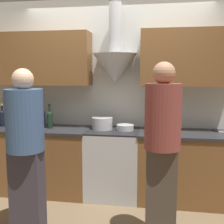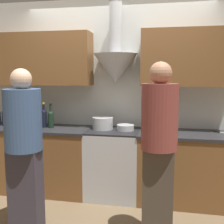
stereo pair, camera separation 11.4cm
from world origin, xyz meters
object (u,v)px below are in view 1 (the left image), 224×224
object	(u,v)px
wine_bottle_9	(50,119)
orange_fruit	(157,128)
wine_bottle_2	(2,117)
wine_bottle_3	(8,116)
wine_bottle_7	(35,118)
stove_range	(113,163)
wine_bottle_6	(28,117)
wine_bottle_4	(14,118)
wine_bottle_5	(21,118)
person_foreground_right	(162,146)
wine_bottle_8	(43,118)
stock_pot	(102,123)
mixing_bowl	(125,127)
person_foreground_left	(26,146)

from	to	relation	value
wine_bottle_9	orange_fruit	bearing A→B (deg)	0.08
wine_bottle_2	wine_bottle_9	distance (m)	0.70
wine_bottle_3	wine_bottle_9	bearing A→B (deg)	-2.11
wine_bottle_2	wine_bottle_7	bearing A→B (deg)	-0.53
stove_range	wine_bottle_6	world-z (taller)	wine_bottle_6
orange_fruit	wine_bottle_2	bearing A→B (deg)	179.42
wine_bottle_2	wine_bottle_9	xyz separation A→B (m)	(0.70, -0.02, 0.00)
wine_bottle_3	wine_bottle_7	distance (m)	0.40
wine_bottle_9	orange_fruit	size ratio (longest dim) A/B	3.68
wine_bottle_4	wine_bottle_5	distance (m)	0.10
stove_range	orange_fruit	xyz separation A→B (m)	(0.55, 0.00, 0.48)
stove_range	wine_bottle_3	world-z (taller)	wine_bottle_3
wine_bottle_9	person_foreground_right	world-z (taller)	person_foreground_right
stove_range	wine_bottle_8	distance (m)	1.12
wine_bottle_7	wine_bottle_8	world-z (taller)	wine_bottle_8
wine_bottle_5	stock_pot	xyz separation A→B (m)	(1.12, 0.03, -0.05)
mixing_bowl	orange_fruit	size ratio (longest dim) A/B	2.50
wine_bottle_4	wine_bottle_5	size ratio (longest dim) A/B	1.00
wine_bottle_8	wine_bottle_9	world-z (taller)	wine_bottle_8
wine_bottle_5	wine_bottle_9	bearing A→B (deg)	-1.20
wine_bottle_6	person_foreground_right	bearing A→B (deg)	-28.98
wine_bottle_6	wine_bottle_9	world-z (taller)	wine_bottle_6
stove_range	mixing_bowl	size ratio (longest dim) A/B	3.98
wine_bottle_5	wine_bottle_8	bearing A→B (deg)	0.69
wine_bottle_7	mixing_bowl	bearing A→B (deg)	0.18
stove_range	wine_bottle_9	xyz separation A→B (m)	(-0.86, 0.00, 0.57)
stock_pot	wine_bottle_5	bearing A→B (deg)	-178.47
wine_bottle_5	wine_bottle_9	xyz separation A→B (m)	(0.41, -0.01, 0.00)
wine_bottle_4	wine_bottle_9	bearing A→B (deg)	-0.33
orange_fruit	stock_pot	bearing A→B (deg)	177.04
person_foreground_left	person_foreground_right	xyz separation A→B (m)	(1.31, 0.04, 0.04)
wine_bottle_7	orange_fruit	size ratio (longest dim) A/B	3.71
stock_pot	person_foreground_right	distance (m)	1.27
wine_bottle_2	stock_pot	world-z (taller)	wine_bottle_2
mixing_bowl	orange_fruit	bearing A→B (deg)	-2.92
stove_range	wine_bottle_5	size ratio (longest dim) A/B	2.81
stock_pot	orange_fruit	bearing A→B (deg)	-2.96
wine_bottle_9	person_foreground_left	distance (m)	1.03
wine_bottle_6	mixing_bowl	distance (m)	1.32
wine_bottle_5	mixing_bowl	world-z (taller)	wine_bottle_5
wine_bottle_3	person_foreground_right	world-z (taller)	person_foreground_right
stove_range	person_foreground_left	xyz separation A→B (m)	(-0.71, -1.01, 0.46)
mixing_bowl	wine_bottle_3	bearing A→B (deg)	180.00
wine_bottle_2	wine_bottle_4	bearing A→B (deg)	-6.17
wine_bottle_5	mixing_bowl	size ratio (longest dim) A/B	1.42
stock_pot	orange_fruit	world-z (taller)	stock_pot
wine_bottle_5	wine_bottle_3	bearing A→B (deg)	175.99
mixing_bowl	person_foreground_right	bearing A→B (deg)	-65.61
person_foreground_left	wine_bottle_8	bearing A→B (deg)	104.05
wine_bottle_5	person_foreground_right	world-z (taller)	person_foreground_right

